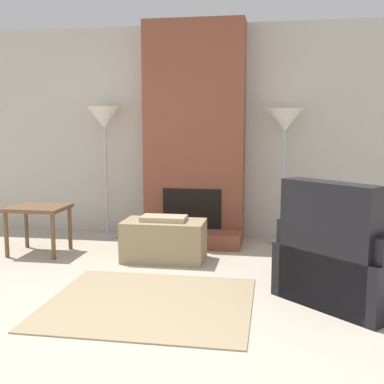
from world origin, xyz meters
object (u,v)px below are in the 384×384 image
(armchair, at_px, (352,263))
(floor_lamp_right, at_px, (285,126))
(ottoman, at_px, (164,240))
(side_table, at_px, (38,213))
(floor_lamp_left, at_px, (105,123))

(armchair, height_order, floor_lamp_right, floor_lamp_right)
(ottoman, distance_m, side_table, 1.43)
(floor_lamp_left, bearing_deg, ottoman, -44.32)
(ottoman, relative_size, floor_lamp_left, 0.52)
(side_table, bearing_deg, floor_lamp_right, 18.46)
(floor_lamp_right, bearing_deg, side_table, -161.54)
(side_table, distance_m, floor_lamp_right, 2.93)
(ottoman, relative_size, side_table, 1.38)
(side_table, bearing_deg, ottoman, -1.73)
(floor_lamp_left, xyz_separation_m, floor_lamp_right, (2.16, 0.00, -0.03))
(floor_lamp_right, bearing_deg, ottoman, -142.97)
(ottoman, bearing_deg, armchair, -25.48)
(floor_lamp_left, bearing_deg, floor_lamp_right, 0.00)
(ottoman, distance_m, floor_lamp_left, 1.78)
(armchair, xyz_separation_m, side_table, (-3.16, 0.88, 0.15))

